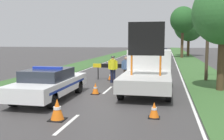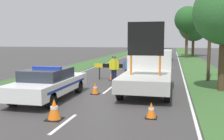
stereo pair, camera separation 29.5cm
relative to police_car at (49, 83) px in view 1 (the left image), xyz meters
The scene contains 20 objects.
ground_plane 2.34m from the police_car, 22.68° to the left, with size 160.00×160.00×0.00m, color #3D3A3A.
lane_markings 16.90m from the police_car, 83.01° to the left, with size 8.12×64.60×0.01m.
grass_verge_left 21.18m from the police_car, 99.74° to the left, with size 3.05×120.00×0.03m.
grass_verge_right 22.24m from the police_car, 69.76° to the left, with size 3.05×120.00×0.03m.
police_car is the anchor object (origin of this frame).
work_truck 5.08m from the police_car, 35.72° to the left, with size 2.28×5.58×3.39m.
road_barrier 6.32m from the police_car, 72.04° to the left, with size 3.30×0.08×1.05m.
police_officer 5.27m from the police_car, 69.55° to the left, with size 0.58×0.37×1.62m.
pedestrian_civilian 6.08m from the police_car, 65.16° to the left, with size 0.56×0.36×1.56m.
traffic_cone_near_police 2.26m from the police_car, 39.72° to the left, with size 0.39×0.39×0.55m.
traffic_cone_centre_front 6.14m from the police_car, 75.83° to the left, with size 0.40×0.40×0.56m.
traffic_cone_near_truck 5.05m from the police_car, 22.46° to the right, with size 0.39×0.39×0.54m.
traffic_cone_behind_barrier 3.25m from the police_car, 60.54° to the right, with size 0.51×0.51×0.70m.
queued_car_sedan_silver 11.99m from the police_car, 69.81° to the left, with size 1.73×3.98×1.50m.
queued_car_van_white 18.61m from the police_car, 77.72° to the left, with size 1.79×4.70×1.58m.
queued_car_hatch_blue 24.86m from the police_car, 80.00° to the left, with size 1.81×4.57×1.53m.
roadside_tree_near_left 30.34m from the police_car, 76.08° to the left, with size 3.61×3.61×7.41m.
roadside_tree_near_right 35.16m from the police_car, 75.98° to the left, with size 4.78×4.78×7.42m.
roadside_tree_mid_left 9.12m from the police_car, 24.73° to the left, with size 3.07×3.07×5.57m.
utility_pole 10.60m from the police_car, 42.57° to the left, with size 1.20×0.20×6.90m.
Camera 1 is at (2.96, -11.41, 2.59)m, focal length 42.00 mm.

